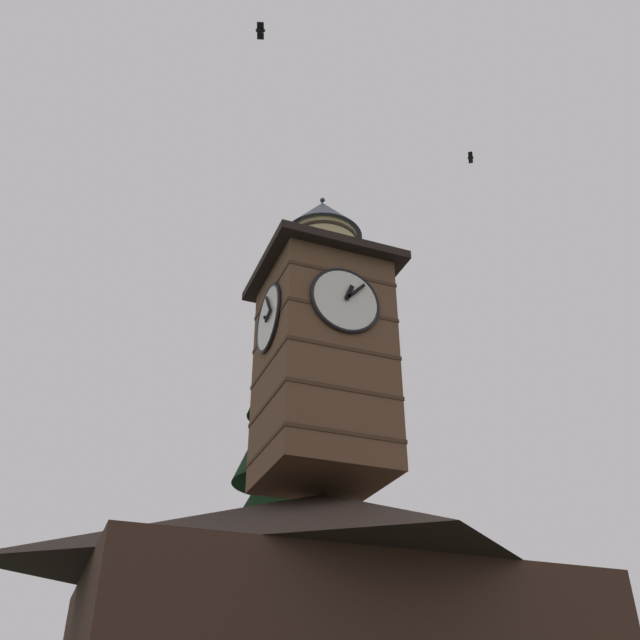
{
  "coord_description": "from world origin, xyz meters",
  "views": [
    {
      "loc": [
        5.78,
        15.5,
        1.99
      ],
      "look_at": [
        -0.41,
        -0.28,
        12.27
      ],
      "focal_mm": 38.99,
      "sensor_mm": 36.0,
      "label": 1
    }
  ],
  "objects_px": {
    "clock_tower": "(323,340)",
    "pine_tree_behind": "(278,546)",
    "flying_bird_high": "(471,158)",
    "flying_bird_low": "(260,30)",
    "moon": "(368,534)"
  },
  "relations": [
    {
      "from": "pine_tree_behind",
      "to": "flying_bird_low",
      "type": "bearing_deg",
      "value": 68.18
    },
    {
      "from": "flying_bird_low",
      "to": "moon",
      "type": "bearing_deg",
      "value": -118.85
    },
    {
      "from": "flying_bird_high",
      "to": "flying_bird_low",
      "type": "relative_size",
      "value": 1.08
    },
    {
      "from": "clock_tower",
      "to": "flying_bird_low",
      "type": "bearing_deg",
      "value": 52.97
    },
    {
      "from": "pine_tree_behind",
      "to": "flying_bird_high",
      "type": "xyz_separation_m",
      "value": [
        -4.41,
        7.26,
        12.34
      ]
    },
    {
      "from": "flying_bird_high",
      "to": "pine_tree_behind",
      "type": "bearing_deg",
      "value": -58.71
    },
    {
      "from": "flying_bird_high",
      "to": "flying_bird_low",
      "type": "distance_m",
      "value": 10.44
    },
    {
      "from": "pine_tree_behind",
      "to": "clock_tower",
      "type": "bearing_deg",
      "value": 80.28
    },
    {
      "from": "clock_tower",
      "to": "moon",
      "type": "distance_m",
      "value": 30.52
    },
    {
      "from": "pine_tree_behind",
      "to": "moon",
      "type": "bearing_deg",
      "value": -122.54
    },
    {
      "from": "moon",
      "to": "flying_bird_low",
      "type": "distance_m",
      "value": 36.2
    },
    {
      "from": "flying_bird_low",
      "to": "pine_tree_behind",
      "type": "bearing_deg",
      "value": -111.82
    },
    {
      "from": "moon",
      "to": "flying_bird_low",
      "type": "xyz_separation_m",
      "value": [
        17.4,
        31.58,
        3.22
      ]
    },
    {
      "from": "clock_tower",
      "to": "moon",
      "type": "xyz_separation_m",
      "value": [
        -13.97,
        -27.03,
        2.4
      ]
    },
    {
      "from": "clock_tower",
      "to": "pine_tree_behind",
      "type": "bearing_deg",
      "value": -99.72
    }
  ]
}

